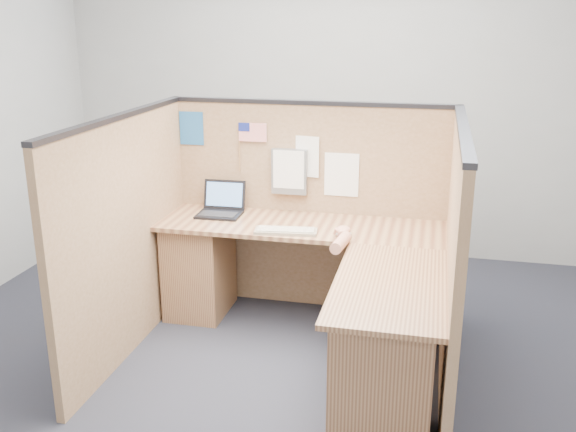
% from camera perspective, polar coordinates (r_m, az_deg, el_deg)
% --- Properties ---
extents(floor, '(5.00, 5.00, 0.00)m').
position_cam_1_polar(floor, '(4.08, -0.95, -13.44)').
color(floor, black).
rests_on(floor, ground).
extents(wall_back, '(5.00, 0.00, 5.00)m').
position_cam_1_polar(wall_back, '(5.76, 4.48, 10.43)').
color(wall_back, '#9FA2A4').
rests_on(wall_back, floor).
extents(wall_front, '(5.00, 0.00, 5.00)m').
position_cam_1_polar(wall_front, '(1.59, -21.44, -9.69)').
color(wall_front, '#9FA2A4').
rests_on(wall_front, floor).
extents(cubicle_partitions, '(2.06, 1.83, 1.53)m').
position_cam_1_polar(cubicle_partitions, '(4.14, 0.42, -1.27)').
color(cubicle_partitions, brown).
rests_on(cubicle_partitions, floor).
extents(l_desk, '(1.95, 1.75, 0.73)m').
position_cam_1_polar(l_desk, '(4.11, 2.50, -7.03)').
color(l_desk, brown).
rests_on(l_desk, floor).
extents(laptop, '(0.31, 0.30, 0.22)m').
position_cam_1_polar(laptop, '(4.63, -5.91, 0.89)').
color(laptop, black).
rests_on(laptop, l_desk).
extents(keyboard, '(0.42, 0.19, 0.03)m').
position_cam_1_polar(keyboard, '(4.20, -0.20, -1.33)').
color(keyboard, gray).
rests_on(keyboard, l_desk).
extents(mouse, '(0.11, 0.07, 0.05)m').
position_cam_1_polar(mouse, '(4.13, 4.93, -1.58)').
color(mouse, '#BBBBBF').
rests_on(mouse, l_desk).
extents(hand_forearm, '(0.11, 0.39, 0.08)m').
position_cam_1_polar(hand_forearm, '(4.00, 4.79, -2.02)').
color(hand_forearm, tan).
rests_on(hand_forearm, l_desk).
extents(blue_poster, '(0.18, 0.01, 0.24)m').
position_cam_1_polar(blue_poster, '(4.77, -8.58, 7.72)').
color(blue_poster, '#205895').
rests_on(blue_poster, cubicle_partitions).
extents(american_flag, '(0.21, 0.01, 0.36)m').
position_cam_1_polar(american_flag, '(4.62, -3.46, 7.29)').
color(american_flag, olive).
rests_on(american_flag, cubicle_partitions).
extents(file_holder, '(0.25, 0.05, 0.33)m').
position_cam_1_polar(file_holder, '(4.58, 0.12, 3.98)').
color(file_holder, slate).
rests_on(file_holder, cubicle_partitions).
extents(paper_left, '(0.23, 0.04, 0.29)m').
position_cam_1_polar(paper_left, '(4.56, 1.38, 5.32)').
color(paper_left, white).
rests_on(paper_left, cubicle_partitions).
extents(paper_right, '(0.24, 0.00, 0.31)m').
position_cam_1_polar(paper_right, '(4.54, 4.78, 3.67)').
color(paper_right, white).
rests_on(paper_right, cubicle_partitions).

